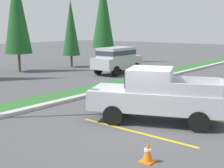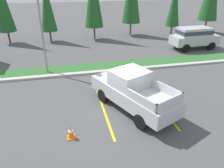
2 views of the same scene
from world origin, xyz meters
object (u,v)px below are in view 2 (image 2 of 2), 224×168
at_px(cypress_tree_rightmost, 174,4).
at_px(pickup_truck_main, 133,91).
at_px(suv_distant, 194,36).
at_px(traffic_cone, 71,132).
at_px(street_light, 40,21).
at_px(cypress_tree_leftmost, 2,2).
at_px(cypress_tree_left_inner, 47,5).

bearing_deg(cypress_tree_rightmost, pickup_truck_main, -123.01).
bearing_deg(suv_distant, traffic_cone, -138.88).
distance_m(pickup_truck_main, traffic_cone, 3.87).
xyz_separation_m(suv_distant, street_light, (-13.88, -3.27, 2.52)).
height_order(suv_distant, cypress_tree_rightmost, cypress_tree_rightmost).
height_order(suv_distant, cypress_tree_leftmost, cypress_tree_leftmost).
bearing_deg(suv_distant, cypress_tree_leftmost, 160.93).
distance_m(suv_distant, street_light, 14.48).
relative_size(pickup_truck_main, street_light, 0.86).
bearing_deg(traffic_cone, cypress_tree_rightmost, 52.02).
distance_m(pickup_truck_main, suv_distant, 13.03).
bearing_deg(suv_distant, cypress_tree_left_inner, 156.38).
bearing_deg(cypress_tree_leftmost, pickup_truck_main, -60.00).
bearing_deg(cypress_tree_leftmost, cypress_tree_rightmost, -1.19).
bearing_deg(suv_distant, cypress_tree_rightmost, 84.26).
distance_m(suv_distant, cypress_tree_left_inner, 15.32).
bearing_deg(cypress_tree_rightmost, street_light, -147.66).
distance_m(street_light, cypress_tree_rightmost, 17.13).
relative_size(cypress_tree_leftmost, traffic_cone, 11.83).
relative_size(pickup_truck_main, cypress_tree_left_inner, 0.85).
distance_m(cypress_tree_leftmost, traffic_cone, 18.55).
distance_m(cypress_tree_leftmost, cypress_tree_rightmost, 18.76).
bearing_deg(pickup_truck_main, cypress_tree_rightmost, 56.99).
height_order(cypress_tree_left_inner, cypress_tree_rightmost, cypress_tree_left_inner).
bearing_deg(street_light, traffic_cone, -80.41).
bearing_deg(street_light, suv_distant, 13.27).
xyz_separation_m(pickup_truck_main, traffic_cone, (-3.36, -1.76, -0.75)).
relative_size(suv_distant, traffic_cone, 7.78).
bearing_deg(street_light, cypress_tree_leftmost, 114.16).
relative_size(suv_distant, street_light, 0.73).
relative_size(street_light, cypress_tree_left_inner, 0.99).
height_order(pickup_truck_main, traffic_cone, pickup_truck_main).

